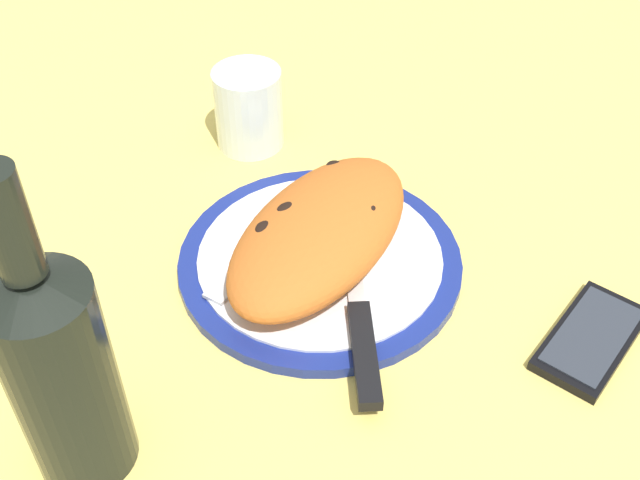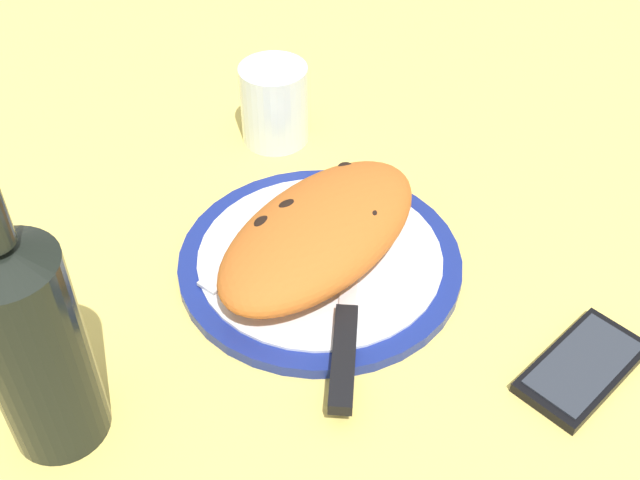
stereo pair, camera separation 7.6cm
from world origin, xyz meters
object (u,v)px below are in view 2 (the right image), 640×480
calzone (318,234)px  smartphone (583,367)px  plate (320,261)px  fork (259,248)px  knife (346,328)px  water_glass (275,108)px  wine_bottle (31,338)px

calzone → smartphone: bearing=85.7°
calzone → plate: bearing=154.1°
fork → knife: size_ratio=0.72×
fork → water_glass: size_ratio=1.89×
knife → wine_bottle: (17.67, -17.36, 8.95)cm
plate → calzone: (0.19, -0.09, 3.72)cm
plate → knife: 10.10cm
smartphone → wine_bottle: wine_bottle is taller
fork → smartphone: bearing=89.5°
plate → calzone: 3.72cm
plate → water_glass: water_glass is taller
fork → smartphone: 31.84cm
knife → wine_bottle: wine_bottle is taller
wine_bottle → calzone: bearing=156.4°
knife → water_glass: 32.43cm
smartphone → calzone: bearing=-94.3°
fork → wine_bottle: (23.68, -5.38, 9.25)cm
plate → calzone: size_ratio=1.02×
plate → water_glass: bearing=-141.4°
knife → plate: bearing=-141.8°
plate → smartphone: size_ratio=2.00×
smartphone → water_glass: water_glass is taller
knife → smartphone: size_ratio=1.78×
plate → fork: fork is taller
calzone → fork: (1.68, -5.70, -2.73)cm
wine_bottle → water_glass: bearing=-176.3°
knife → smartphone: 20.70cm
fork → knife: 13.40cm
smartphone → wine_bottle: size_ratio=0.49×
plate → smartphone: 26.13cm
smartphone → knife: bearing=-73.9°
calzone → water_glass: 22.44cm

